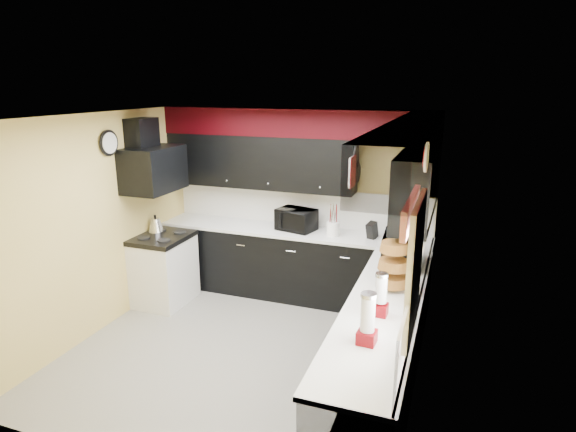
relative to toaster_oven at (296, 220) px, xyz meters
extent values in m
plane|color=gray|center=(-0.06, -1.51, -1.08)|extent=(3.60, 3.60, 0.00)
cube|color=#E0C666|center=(-0.06, 0.29, 0.17)|extent=(3.60, 0.06, 2.50)
cube|color=#E0C666|center=(1.74, -1.51, 0.17)|extent=(0.06, 3.60, 2.50)
cube|color=#E0C666|center=(-1.86, -1.51, 0.17)|extent=(0.06, 3.60, 2.50)
cube|color=white|center=(-0.06, -1.51, 1.42)|extent=(3.60, 3.60, 0.06)
cube|color=black|center=(-0.06, -0.01, -0.63)|extent=(3.60, 0.60, 0.90)
cube|color=black|center=(1.44, -1.81, -0.63)|extent=(0.60, 3.00, 0.90)
cube|color=white|center=(-0.06, -0.01, -0.16)|extent=(3.62, 0.64, 0.04)
cube|color=white|center=(1.44, -1.81, -0.16)|extent=(0.64, 3.02, 0.04)
cube|color=white|center=(-0.06, 0.28, 0.11)|extent=(3.60, 0.02, 0.50)
cube|color=white|center=(1.73, -1.51, 0.11)|extent=(0.02, 3.60, 0.50)
cube|color=black|center=(-0.56, 0.11, 0.72)|extent=(2.60, 0.35, 0.70)
cube|color=black|center=(1.57, -0.61, 0.72)|extent=(0.35, 1.80, 0.70)
cube|color=black|center=(-0.06, 0.11, 1.24)|extent=(3.60, 0.36, 0.35)
cube|color=black|center=(1.56, -1.69, 1.24)|extent=(0.36, 3.24, 0.35)
cube|color=white|center=(-1.56, -0.76, -0.65)|extent=(0.60, 0.75, 0.86)
cube|color=black|center=(-1.56, -0.76, -0.19)|extent=(0.62, 0.77, 0.06)
cube|color=black|center=(-1.61, -0.76, 0.70)|extent=(0.50, 0.78, 0.55)
cube|color=black|center=(-1.74, -0.76, 1.12)|extent=(0.24, 0.40, 0.40)
cube|color=red|center=(1.67, -2.41, 0.87)|extent=(0.04, 0.88, 0.20)
cube|color=white|center=(0.77, -0.21, 0.72)|extent=(0.03, 0.26, 0.35)
imported|color=black|center=(0.00, 0.00, 0.00)|extent=(0.56, 0.50, 0.28)
imported|color=black|center=(1.46, -0.78, 0.02)|extent=(0.43, 0.61, 0.32)
cylinder|color=white|center=(0.52, -0.07, -0.05)|extent=(0.22, 0.22, 0.18)
cube|color=black|center=(1.01, -0.03, -0.04)|extent=(0.13, 0.16, 0.21)
camera|label=1|loc=(1.96, -5.74, 1.72)|focal=30.00mm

